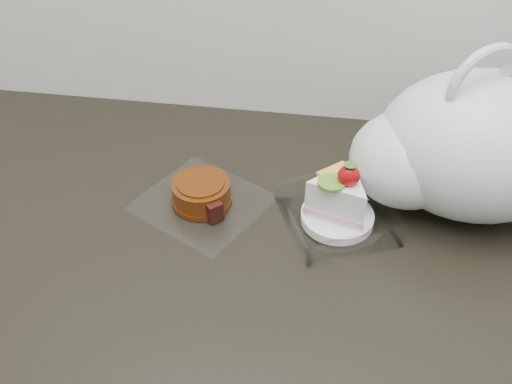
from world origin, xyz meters
The scene contains 3 objects.
cake_tray centered at (0.06, 1.72, 0.93)m, with size 0.19×0.19×0.11m.
mooncake_wrap centered at (-0.14, 1.73, 0.92)m, with size 0.23×0.23×0.04m.
plastic_bag centered at (0.23, 1.79, 1.00)m, with size 0.37×0.31×0.26m.
Camera 1 is at (0.04, 1.10, 1.48)m, focal length 40.00 mm.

